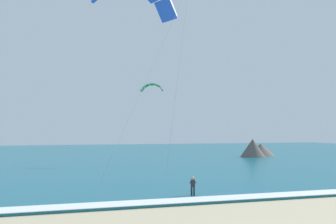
{
  "coord_description": "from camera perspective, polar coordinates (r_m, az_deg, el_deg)",
  "views": [
    {
      "loc": [
        -12.22,
        -16.85,
        5.29
      ],
      "look_at": [
        -1.99,
        14.41,
        6.76
      ],
      "focal_mm": 44.04,
      "sensor_mm": 36.0,
      "label": 1
    }
  ],
  "objects": [
    {
      "name": "sea",
      "position": [
        88.27,
        -10.19,
        -5.88
      ],
      "size": [
        200.0,
        120.0,
        0.2
      ],
      "primitive_type": "cube",
      "color": "#146075",
      "rests_on": "ground"
    },
    {
      "name": "surfboard",
      "position": [
        32.91,
        3.46,
        -11.75
      ],
      "size": [
        0.91,
        1.46,
        0.09
      ],
      "color": "yellow",
      "rests_on": "ground"
    },
    {
      "name": "surf_foam",
      "position": [
        31.2,
        5.3,
        -11.89
      ],
      "size": [
        200.0,
        2.15,
        0.04
      ],
      "primitive_type": "cube",
      "color": "white",
      "rests_on": "sea"
    },
    {
      "name": "kite_distant",
      "position": [
        64.09,
        -2.23,
        3.54
      ],
      "size": [
        3.44,
        2.29,
        1.35
      ],
      "color": "green"
    },
    {
      "name": "kitesurfer",
      "position": [
        32.8,
        3.46,
        -10.17
      ],
      "size": [
        0.64,
        0.64,
        1.69
      ],
      "color": "#232328",
      "rests_on": "ground"
    },
    {
      "name": "headland_right",
      "position": [
        83.42,
        12.21,
        -5.06
      ],
      "size": [
        9.27,
        8.83,
        3.65
      ],
      "color": "#665B51",
      "rests_on": "ground"
    }
  ]
}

